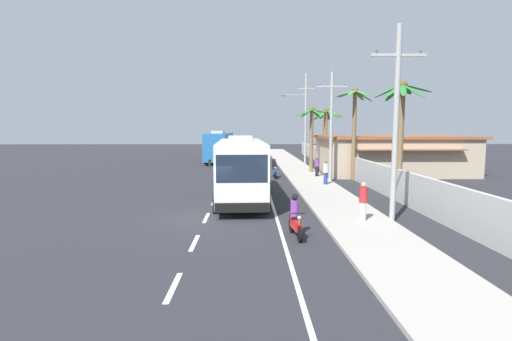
# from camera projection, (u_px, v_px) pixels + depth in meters

# --- Properties ---
(ground_plane) EXTENTS (160.00, 160.00, 0.00)m
(ground_plane) POSITION_uv_depth(u_px,v_px,m) (207.00, 217.00, 18.32)
(ground_plane) COLOR #28282D
(sidewalk_kerb) EXTENTS (3.20, 90.00, 0.14)m
(sidewalk_kerb) POSITION_uv_depth(u_px,v_px,m) (314.00, 184.00, 28.37)
(sidewalk_kerb) COLOR #A8A399
(sidewalk_kerb) RESTS_ON ground
(lane_markings) EXTENTS (3.46, 71.00, 0.01)m
(lane_markings) POSITION_uv_depth(u_px,v_px,m) (250.00, 177.00, 32.79)
(lane_markings) COLOR white
(lane_markings) RESTS_ON ground
(boundary_wall) EXTENTS (0.24, 60.00, 1.84)m
(boundary_wall) POSITION_uv_depth(u_px,v_px,m) (352.00, 167.00, 32.31)
(boundary_wall) COLOR #B2B2AD
(boundary_wall) RESTS_ON ground
(coach_bus_foreground) EXTENTS (3.21, 10.75, 3.71)m
(coach_bus_foreground) POSITION_uv_depth(u_px,v_px,m) (241.00, 167.00, 22.75)
(coach_bus_foreground) COLOR silver
(coach_bus_foreground) RESTS_ON ground
(coach_bus_far_lane) EXTENTS (3.19, 12.05, 3.81)m
(coach_bus_far_lane) POSITION_uv_depth(u_px,v_px,m) (220.00, 146.00, 47.84)
(coach_bus_far_lane) COLOR #2366A8
(coach_bus_far_lane) RESTS_ON ground
(motorcycle_beside_bus) EXTENTS (0.56, 1.96, 1.67)m
(motorcycle_beside_bus) POSITION_uv_depth(u_px,v_px,m) (295.00, 220.00, 14.97)
(motorcycle_beside_bus) COLOR black
(motorcycle_beside_bus) RESTS_ON ground
(motorcycle_trailing) EXTENTS (0.56, 1.96, 1.62)m
(motorcycle_trailing) POSITION_uv_depth(u_px,v_px,m) (275.00, 170.00, 32.53)
(motorcycle_trailing) COLOR black
(motorcycle_trailing) RESTS_ON ground
(pedestrian_near_kerb) EXTENTS (0.36, 0.36, 1.73)m
(pedestrian_near_kerb) POSITION_uv_depth(u_px,v_px,m) (326.00, 172.00, 27.87)
(pedestrian_near_kerb) COLOR navy
(pedestrian_near_kerb) RESTS_ON sidewalk_kerb
(pedestrian_midwalk) EXTENTS (0.36, 0.36, 1.64)m
(pedestrian_midwalk) POSITION_uv_depth(u_px,v_px,m) (317.00, 166.00, 32.46)
(pedestrian_midwalk) COLOR black
(pedestrian_midwalk) RESTS_ON sidewalk_kerb
(pedestrian_far_walk) EXTENTS (0.36, 0.36, 1.71)m
(pedestrian_far_walk) POSITION_uv_depth(u_px,v_px,m) (363.00, 201.00, 16.96)
(pedestrian_far_walk) COLOR beige
(pedestrian_far_walk) RESTS_ON sidewalk_kerb
(utility_pole_nearest) EXTENTS (2.38, 0.24, 8.61)m
(utility_pole_nearest) POSITION_uv_depth(u_px,v_px,m) (396.00, 121.00, 16.85)
(utility_pole_nearest) COLOR #9E9E99
(utility_pole_nearest) RESTS_ON ground
(utility_pole_mid) EXTENTS (2.34, 0.24, 8.43)m
(utility_pole_mid) POSITION_uv_depth(u_px,v_px,m) (331.00, 125.00, 29.92)
(utility_pole_mid) COLOR #9E9E99
(utility_pole_mid) RESTS_ON ground
(utility_pole_far) EXTENTS (3.59, 0.24, 10.13)m
(utility_pole_far) POSITION_uv_depth(u_px,v_px,m) (305.00, 117.00, 42.88)
(utility_pole_far) COLOR #9E9E99
(utility_pole_far) RESTS_ON ground
(palm_nearest) EXTENTS (3.02, 2.65, 6.11)m
(palm_nearest) POSITION_uv_depth(u_px,v_px,m) (312.00, 127.00, 35.40)
(palm_nearest) COLOR brown
(palm_nearest) RESTS_ON ground
(palm_second) EXTENTS (3.15, 3.02, 6.87)m
(palm_second) POSITION_uv_depth(u_px,v_px,m) (401.00, 119.00, 21.93)
(palm_second) COLOR brown
(palm_second) RESTS_ON ground
(palm_third) EXTENTS (4.02, 4.13, 6.07)m
(palm_third) POSITION_uv_depth(u_px,v_px,m) (324.00, 124.00, 43.60)
(palm_third) COLOR brown
(palm_third) RESTS_ON ground
(palm_fourth) EXTENTS (3.53, 3.15, 6.14)m
(palm_fourth) POSITION_uv_depth(u_px,v_px,m) (326.00, 127.00, 38.30)
(palm_fourth) COLOR brown
(palm_fourth) RESTS_ON ground
(palm_farthest) EXTENTS (3.13, 2.94, 7.35)m
(palm_farthest) POSITION_uv_depth(u_px,v_px,m) (354.00, 117.00, 30.63)
(palm_farthest) COLOR brown
(palm_farthest) RESTS_ON ground
(roadside_building) EXTENTS (13.27, 9.14, 3.49)m
(roadside_building) POSITION_uv_depth(u_px,v_px,m) (391.00, 154.00, 35.50)
(roadside_building) COLOR tan
(roadside_building) RESTS_ON ground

